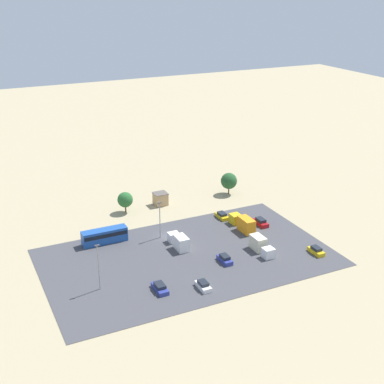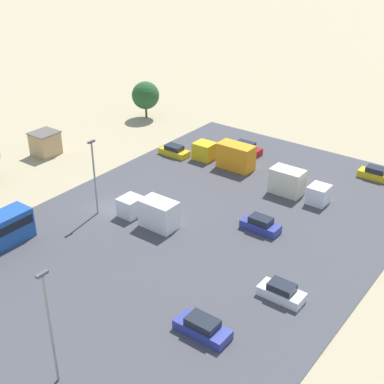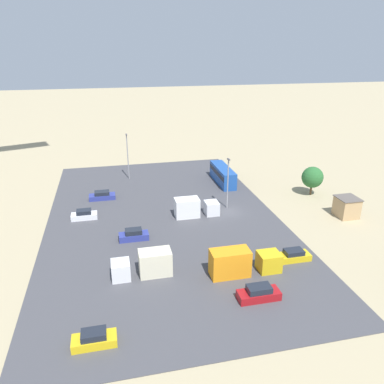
# 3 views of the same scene
# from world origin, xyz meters

# --- Properties ---
(ground_plane) EXTENTS (400.00, 400.00, 0.00)m
(ground_plane) POSITION_xyz_m (0.00, 0.00, 0.00)
(ground_plane) COLOR tan
(parking_lot_surface) EXTENTS (60.17, 36.04, 0.08)m
(parking_lot_surface) POSITION_xyz_m (0.00, 10.91, 0.04)
(parking_lot_surface) COLOR #424247
(parking_lot_surface) RESTS_ON ground
(shed_building) EXTENTS (3.53, 3.34, 3.27)m
(shed_building) POSITION_xyz_m (-5.72, -18.05, 1.64)
(shed_building) COLOR tan
(shed_building) RESTS_ON ground
(parked_car_0) EXTENTS (1.84, 4.65, 1.63)m
(parked_car_0) POSITION_xyz_m (-22.58, 3.87, 0.76)
(parked_car_0) COLOR maroon
(parked_car_0) RESTS_ON ground
(parked_car_1) EXTENTS (1.86, 4.29, 1.43)m
(parked_car_1) POSITION_xyz_m (-16.07, -3.57, 0.68)
(parked_car_1) COLOR gold
(parked_car_1) RESTS_ON ground
(parked_car_2) EXTENTS (1.78, 4.18, 1.58)m
(parked_car_2) POSITION_xyz_m (-6.05, 16.09, 0.74)
(parked_car_2) COLOR navy
(parked_car_2) RESTS_ON ground
(parked_car_3) EXTENTS (1.96, 4.60, 1.48)m
(parked_car_3) POSITION_xyz_m (10.30, 20.43, 0.70)
(parked_car_3) COLOR navy
(parked_car_3) RESTS_ON ground
(parked_car_4) EXTENTS (1.75, 4.10, 1.52)m
(parked_car_4) POSITION_xyz_m (-25.56, 21.24, 0.71)
(parked_car_4) COLOR gold
(parked_car_4) RESTS_ON ground
(parked_car_5) EXTENTS (1.83, 4.03, 1.51)m
(parked_car_5) POSITION_xyz_m (2.58, 23.25, 0.71)
(parked_car_5) COLOR silver
(parked_car_5) RESTS_ON ground
(parked_truck_0) EXTENTS (2.36, 8.70, 3.33)m
(parked_truck_0) POSITION_xyz_m (-17.53, 4.13, 1.60)
(parked_truck_0) COLOR gold
(parked_truck_0) RESTS_ON ground
(parked_truck_1) EXTENTS (2.35, 7.13, 3.08)m
(parked_truck_1) POSITION_xyz_m (-15.28, 15.36, 1.49)
(parked_truck_1) COLOR silver
(parked_truck_1) RESTS_ON ground
(parked_truck_2) EXTENTS (2.40, 7.13, 3.06)m
(parked_truck_2) POSITION_xyz_m (-0.22, 5.93, 1.48)
(parked_truck_2) COLOR silver
(parked_truck_2) RESTS_ON ground
(tree_apron_mid) EXTENTS (4.44, 4.44, 6.00)m
(tree_apron_mid) POSITION_xyz_m (-25.46, -16.96, 3.77)
(tree_apron_mid) COLOR brown
(tree_apron_mid) RESTS_ON ground
(light_pole_lot_centre) EXTENTS (0.90, 0.28, 8.66)m
(light_pole_lot_centre) POSITION_xyz_m (1.69, -0.27, 4.84)
(light_pole_lot_centre) COLOR gray
(light_pole_lot_centre) RESTS_ON ground
(light_pole_lot_edge) EXTENTS (0.90, 0.28, 9.39)m
(light_pole_lot_edge) POSITION_xyz_m (20.34, 14.99, 5.21)
(light_pole_lot_edge) COLOR gray
(light_pole_lot_edge) RESTS_ON ground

